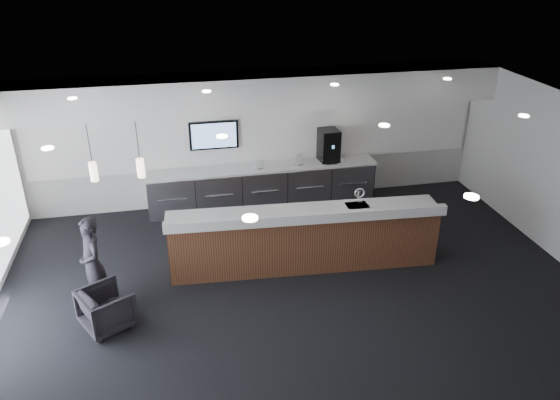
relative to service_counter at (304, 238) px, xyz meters
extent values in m
plane|color=black|center=(-0.29, -1.03, -0.58)|extent=(10.00, 10.00, 0.00)
cube|color=black|center=(-0.29, -1.03, 2.42)|extent=(10.00, 8.00, 0.02)
cube|color=silver|center=(-0.29, 2.97, 0.92)|extent=(10.00, 0.02, 3.00)
cube|color=white|center=(-0.29, 2.52, 2.07)|extent=(10.00, 0.90, 0.70)
cube|color=white|center=(-0.29, 2.94, 1.02)|extent=(9.80, 0.06, 1.40)
cube|color=gray|center=(-0.29, 2.61, -0.13)|extent=(5.00, 0.60, 0.90)
cube|color=silver|center=(-0.29, 2.61, 0.35)|extent=(5.06, 0.66, 0.05)
cylinder|color=silver|center=(-2.29, 2.29, -0.08)|extent=(0.60, 0.02, 0.02)
cylinder|color=silver|center=(-1.29, 2.29, -0.08)|extent=(0.60, 0.02, 0.02)
cylinder|color=silver|center=(-0.29, 2.29, -0.08)|extent=(0.60, 0.02, 0.02)
cylinder|color=silver|center=(0.71, 2.29, -0.08)|extent=(0.60, 0.02, 0.02)
cylinder|color=silver|center=(1.71, 2.29, -0.08)|extent=(0.60, 0.02, 0.02)
cube|color=black|center=(-1.29, 2.88, 1.07)|extent=(1.05, 0.07, 0.62)
cube|color=#3A7DE9|center=(-1.29, 2.84, 1.07)|extent=(0.95, 0.01, 0.54)
cylinder|color=beige|center=(-2.69, -0.23, 1.67)|extent=(0.12, 0.12, 0.30)
cylinder|color=beige|center=(-3.39, -0.23, 1.67)|extent=(0.12, 0.12, 0.30)
cube|color=#482618|center=(0.00, 0.01, -0.05)|extent=(4.83, 0.99, 1.05)
cube|color=silver|center=(0.00, 0.01, 0.50)|extent=(4.92, 1.07, 0.06)
cube|color=silver|center=(-0.02, -0.36, 0.59)|extent=(4.87, 0.44, 0.18)
cylinder|color=silver|center=(0.99, 0.05, 0.67)|extent=(0.04, 0.04, 0.28)
torus|color=silver|center=(0.99, -0.01, 0.81)|extent=(0.19, 0.04, 0.19)
cube|color=black|center=(1.21, 2.67, 0.73)|extent=(0.44, 0.49, 0.72)
cube|color=silver|center=(1.21, 2.42, 0.38)|extent=(0.26, 0.12, 0.02)
cube|color=white|center=(-0.38, 2.49, 0.48)|extent=(0.16, 0.05, 0.21)
cube|color=white|center=(0.50, 2.51, 0.51)|extent=(0.20, 0.07, 0.26)
imported|color=black|center=(-3.40, -1.06, -0.25)|extent=(0.97, 0.97, 0.66)
imported|color=black|center=(-3.60, -0.43, 0.21)|extent=(0.57, 0.68, 1.58)
imported|color=white|center=(1.49, 2.50, 0.42)|extent=(0.10, 0.10, 0.10)
imported|color=white|center=(1.35, 2.50, 0.42)|extent=(0.14, 0.14, 0.10)
imported|color=white|center=(1.21, 2.50, 0.42)|extent=(0.13, 0.13, 0.10)
imported|color=white|center=(1.07, 2.50, 0.42)|extent=(0.13, 0.13, 0.10)
camera|label=1|loc=(-2.18, -8.27, 4.91)|focal=35.00mm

